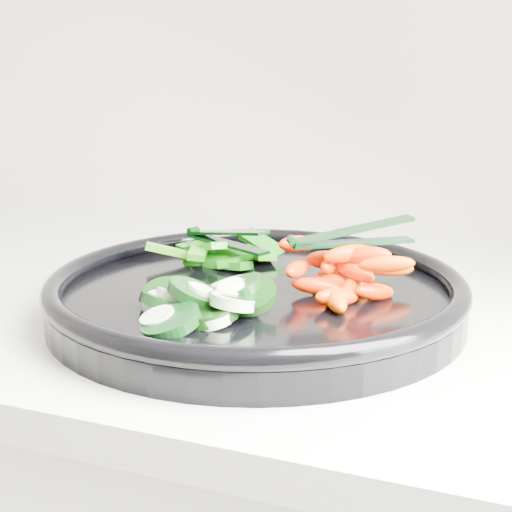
% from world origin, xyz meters
% --- Properties ---
extents(veggie_tray, '(0.45, 0.45, 0.04)m').
position_xyz_m(veggie_tray, '(-0.24, 1.62, 0.95)').
color(veggie_tray, black).
rests_on(veggie_tray, counter).
extents(cucumber_pile, '(0.13, 0.13, 0.04)m').
position_xyz_m(cucumber_pile, '(-0.26, 1.54, 0.96)').
color(cucumber_pile, black).
rests_on(cucumber_pile, veggie_tray).
extents(carrot_pile, '(0.13, 0.16, 0.05)m').
position_xyz_m(carrot_pile, '(-0.17, 1.64, 0.97)').
color(carrot_pile, '#FF6100').
rests_on(carrot_pile, veggie_tray).
extents(pepper_pile, '(0.13, 0.11, 0.04)m').
position_xyz_m(pepper_pile, '(-0.31, 1.69, 0.96)').
color(pepper_pile, '#1E6C0A').
rests_on(pepper_pile, veggie_tray).
extents(tong_carrot, '(0.10, 0.08, 0.02)m').
position_xyz_m(tong_carrot, '(-0.16, 1.64, 1.00)').
color(tong_carrot, black).
rests_on(tong_carrot, carrot_pile).
extents(tong_pepper, '(0.11, 0.06, 0.02)m').
position_xyz_m(tong_pepper, '(-0.30, 1.69, 0.98)').
color(tong_pepper, black).
rests_on(tong_pepper, pepper_pile).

